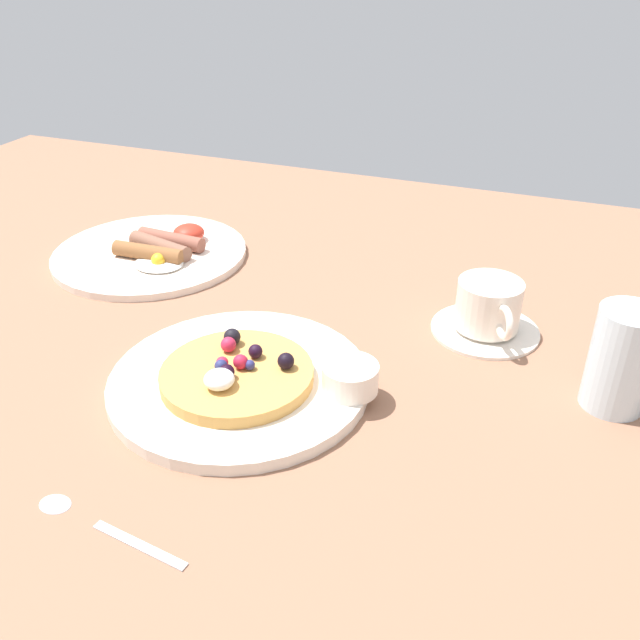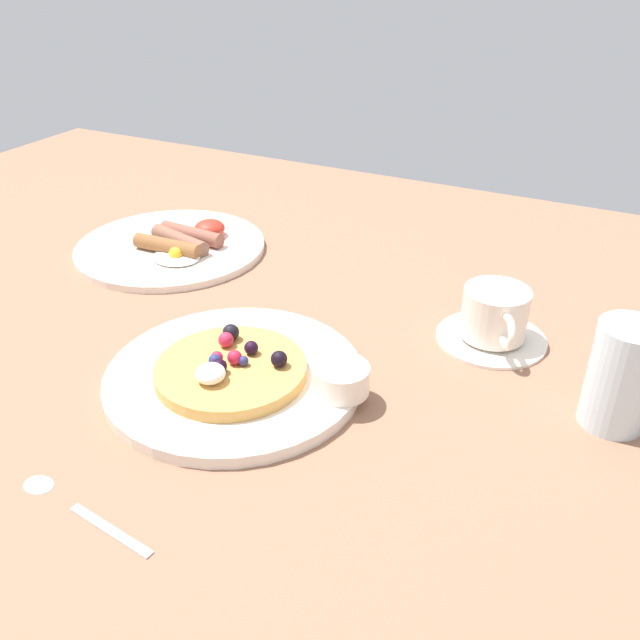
{
  "view_description": "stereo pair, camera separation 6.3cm",
  "coord_description": "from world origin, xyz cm",
  "views": [
    {
      "loc": [
        26.28,
        -59.12,
        41.79
      ],
      "look_at": [
        3.05,
        1.04,
        4.0
      ],
      "focal_mm": 38.04,
      "sensor_mm": 36.0,
      "label": 1
    },
    {
      "loc": [
        32.0,
        -56.58,
        41.79
      ],
      "look_at": [
        3.05,
        1.04,
        4.0
      ],
      "focal_mm": 38.04,
      "sensor_mm": 36.0,
      "label": 2
    }
  ],
  "objects": [
    {
      "name": "pancake_with_berries",
      "position": [
        -2.08,
        -9.28,
        2.23
      ],
      "size": [
        15.69,
        15.69,
        3.2
      ],
      "color": "gold",
      "rests_on": "pancake_plate"
    },
    {
      "name": "coffee_saucer",
      "position": [
        19.8,
        11.97,
        0.4
      ],
      "size": [
        12.67,
        12.67,
        0.79
      ],
      "primitive_type": "cylinder",
      "color": "white",
      "rests_on": "ground_plane"
    },
    {
      "name": "water_glass",
      "position": [
        33.86,
        2.35,
        5.37
      ],
      "size": [
        6.17,
        6.17,
        10.73
      ],
      "primitive_type": "cylinder",
      "color": "silver",
      "rests_on": "ground_plane"
    },
    {
      "name": "fried_breakfast",
      "position": [
        -26.29,
        15.93,
        2.07
      ],
      "size": [
        11.15,
        14.16,
        2.71
      ],
      "color": "brown",
      "rests_on": "breakfast_plate"
    },
    {
      "name": "coffee_cup",
      "position": [
        19.88,
        11.82,
        3.77
      ],
      "size": [
        7.51,
        9.85,
        5.75
      ],
      "color": "white",
      "rests_on": "coffee_saucer"
    },
    {
      "name": "syrup_ramekin",
      "position": [
        9.19,
        -6.52,
        2.83
      ],
      "size": [
        5.71,
        5.71,
        2.87
      ],
      "color": "white",
      "rests_on": "pancake_plate"
    },
    {
      "name": "breakfast_plate",
      "position": [
        -28.91,
        15.49,
        0.51
      ],
      "size": [
        27.62,
        27.62,
        1.03
      ],
      "primitive_type": "cylinder",
      "color": "#F4E2D0",
      "rests_on": "ground_plane"
    },
    {
      "name": "pancake_plate",
      "position": [
        -2.27,
        -8.37,
        0.67
      ],
      "size": [
        27.05,
        27.05,
        1.35
      ],
      "primitive_type": "cylinder",
      "color": "white",
      "rests_on": "ground_plane"
    },
    {
      "name": "ground_plane",
      "position": [
        0.0,
        0.0,
        -1.5
      ],
      "size": [
        183.41,
        123.61,
        3.0
      ],
      "primitive_type": "cube",
      "color": "#8B5F48"
    },
    {
      "name": "teaspoon",
      "position": [
        -5.81,
        -29.34,
        0.25
      ],
      "size": [
        14.83,
        3.22,
        0.6
      ],
      "color": "silver",
      "rests_on": "ground_plane"
    }
  ]
}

